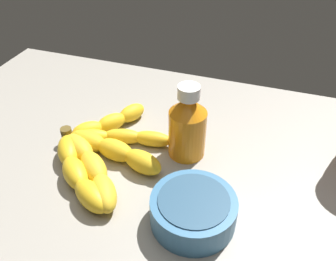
% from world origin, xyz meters
% --- Properties ---
extents(ground_plane, '(0.94, 0.61, 0.03)m').
position_xyz_m(ground_plane, '(0.00, 0.00, -0.02)').
color(ground_plane, gray).
extents(banana_bunch, '(0.21, 0.29, 0.04)m').
position_xyz_m(banana_bunch, '(-0.07, -0.04, 0.02)').
color(banana_bunch, yellow).
rests_on(banana_bunch, ground_plane).
extents(honey_bottle, '(0.06, 0.06, 0.14)m').
position_xyz_m(honey_bottle, '(0.06, 0.03, 0.06)').
color(honey_bottle, orange).
rests_on(honey_bottle, ground_plane).
extents(small_bowl, '(0.12, 0.12, 0.05)m').
position_xyz_m(small_bowl, '(0.12, -0.11, 0.02)').
color(small_bowl, teal).
rests_on(small_bowl, ground_plane).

